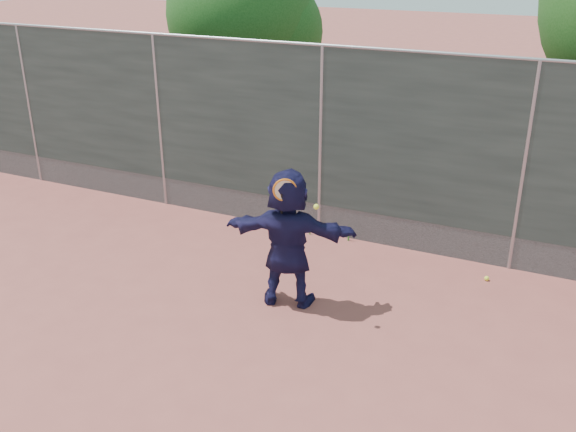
% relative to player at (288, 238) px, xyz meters
% --- Properties ---
extents(ground, '(80.00, 80.00, 0.00)m').
position_rel_player_xyz_m(ground, '(-0.46, -1.29, -0.92)').
color(ground, '#9E4C42').
rests_on(ground, ground).
extents(player, '(1.79, 0.91, 1.85)m').
position_rel_player_xyz_m(player, '(0.00, 0.00, 0.00)').
color(player, '#18163E').
rests_on(player, ground).
extents(ball_ground, '(0.07, 0.07, 0.07)m').
position_rel_player_xyz_m(ball_ground, '(2.31, 1.68, -0.89)').
color(ball_ground, '#EFFB37').
rests_on(ball_ground, ground).
extents(fence, '(20.00, 0.06, 3.03)m').
position_rel_player_xyz_m(fence, '(-0.46, 2.21, 0.66)').
color(fence, '#38423D').
rests_on(fence, ground).
extents(swing_action, '(0.58, 0.17, 0.51)m').
position_rel_player_xyz_m(swing_action, '(0.09, -0.20, 0.70)').
color(swing_action, orange).
rests_on(swing_action, ground).
extents(tree_left, '(3.15, 3.00, 4.53)m').
position_rel_player_xyz_m(tree_left, '(-3.31, 5.26, 2.02)').
color(tree_left, '#382314').
rests_on(tree_left, ground).
extents(weed_clump, '(0.68, 0.07, 0.30)m').
position_rel_player_xyz_m(weed_clump, '(-0.17, 2.09, -0.79)').
color(weed_clump, '#387226').
rests_on(weed_clump, ground).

